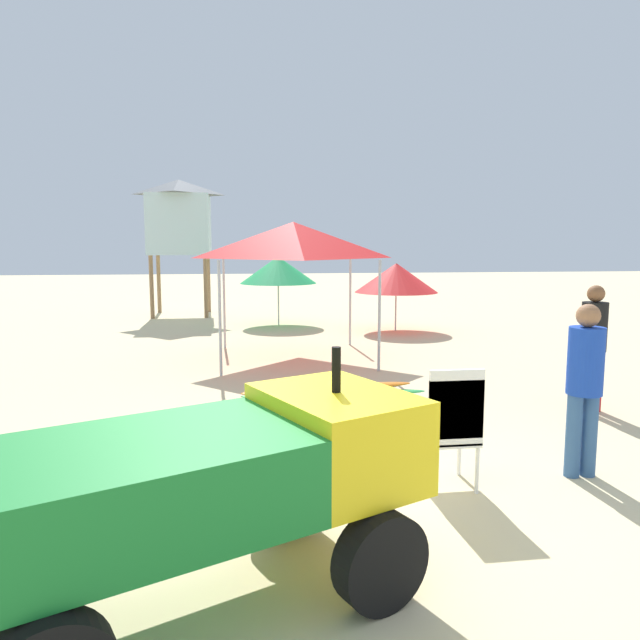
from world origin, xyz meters
TOP-DOWN VIEW (x-y plane):
  - ground at (0.00, 0.00)m, footprint 80.00×80.00m
  - utility_cart at (-0.53, -1.01)m, footprint 2.81×2.17m
  - stacked_plastic_chairs at (1.40, 0.41)m, footprint 0.48×0.48m
  - surfboard_pile at (0.67, 2.74)m, footprint 2.58×0.58m
  - lifeguard_near_left at (4.09, 2.53)m, footprint 0.32×0.32m
  - lifeguard_near_center at (2.73, 0.53)m, footprint 0.32×0.32m
  - popup_canopy at (0.60, 6.64)m, footprint 2.73×2.73m
  - lifeguard_tower at (-2.20, 14.06)m, footprint 1.98×1.98m
  - beach_umbrella_left at (0.61, 11.43)m, footprint 2.07×2.07m
  - beach_umbrella_mid at (3.46, 9.90)m, footprint 2.08×2.08m
  - traffic_cone_near at (-0.63, 1.25)m, footprint 0.39×0.39m

SIDE VIEW (x-z plane):
  - ground at x=0.00m, z-range 0.00..0.00m
  - surfboard_pile at x=0.67m, z-range 0.00..0.40m
  - traffic_cone_near at x=-0.63m, z-range 0.00..0.55m
  - stacked_plastic_chairs at x=1.40m, z-range 0.10..1.21m
  - utility_cart at x=-0.53m, z-range 0.03..1.53m
  - lifeguard_near_center at x=2.73m, z-range 0.12..1.74m
  - lifeguard_near_left at x=4.09m, z-range 0.12..1.77m
  - beach_umbrella_mid at x=3.46m, z-range 0.49..2.19m
  - beach_umbrella_left at x=0.61m, z-range 0.56..2.41m
  - popup_canopy at x=0.60m, z-range 0.95..3.53m
  - lifeguard_tower at x=-2.20m, z-range 0.94..5.04m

